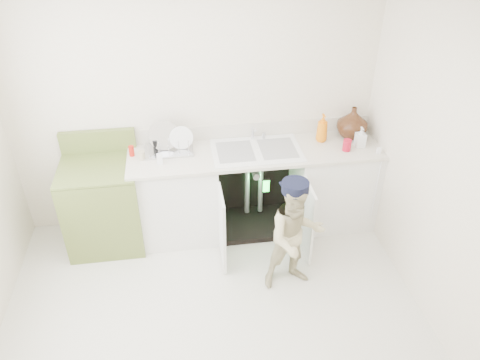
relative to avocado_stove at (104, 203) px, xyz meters
name	(u,v)px	position (x,y,z in m)	size (l,w,h in m)	color
ground	(215,320)	(0.94, -1.18, -0.45)	(3.50, 3.50, 0.00)	beige
room_shell	(210,199)	(0.94, -1.18, 0.80)	(6.00, 5.50, 1.26)	silver
counter_run	(258,187)	(1.52, 0.03, 0.02)	(2.44, 1.02, 1.22)	silver
avocado_stove	(104,203)	(0.00, 0.00, 0.00)	(0.70, 0.65, 1.09)	olive
repair_worker	(296,235)	(1.68, -0.84, 0.09)	(0.56, 0.76, 1.08)	beige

